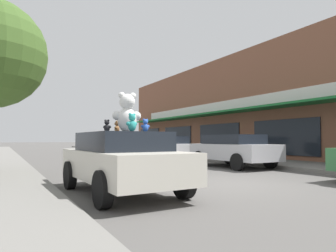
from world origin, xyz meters
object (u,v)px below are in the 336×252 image
object	(u,v)px
teddy_bear_red	(129,127)
parked_car_far_right	(167,147)
teddy_bear_blue	(145,125)
plush_art_car	(122,160)
parked_car_far_center	(233,149)
teddy_bear_brown	(117,127)
teddy_bear_giant	(127,113)
teddy_bear_orange	(124,128)
teddy_bear_black	(107,126)
teddy_bear_teal	(132,123)

from	to	relation	value
teddy_bear_red	parked_car_far_right	xyz separation A→B (m)	(6.49, 9.70, -0.78)
teddy_bear_blue	plush_art_car	bearing A→B (deg)	-71.89
teddy_bear_blue	parked_car_far_center	distance (m)	8.06
plush_art_car	teddy_bear_red	bearing A→B (deg)	49.51
teddy_bear_brown	teddy_bear_giant	bearing A→B (deg)	42.40
teddy_bear_orange	parked_car_far_center	distance (m)	7.58
teddy_bear_black	parked_car_far_center	distance (m)	8.14
teddy_bear_orange	parked_car_far_center	size ratio (longest dim) A/B	0.06
teddy_bear_blue	teddy_bear_teal	bearing A→B (deg)	23.29
teddy_bear_orange	teddy_bear_blue	size ratio (longest dim) A/B	0.82
teddy_bear_orange	parked_car_far_right	world-z (taller)	teddy_bear_orange
teddy_bear_orange	teddy_bear_black	xyz separation A→B (m)	(-0.52, -0.23, 0.03)
teddy_bear_red	parked_car_far_center	world-z (taller)	teddy_bear_red
teddy_bear_orange	parked_car_far_center	bearing A→B (deg)	-162.79
plush_art_car	teddy_bear_red	size ratio (longest dim) A/B	13.08
parked_car_far_center	parked_car_far_right	bearing A→B (deg)	90.00
teddy_bear_giant	teddy_bear_black	distance (m)	0.58
teddy_bear_red	teddy_bear_orange	bearing A→B (deg)	12.53
teddy_bear_red	parked_car_far_center	xyz separation A→B (m)	(6.49, 3.42, -0.78)
plush_art_car	teddy_bear_black	world-z (taller)	teddy_bear_black
teddy_bear_black	parked_car_far_right	distance (m)	12.38
teddy_bear_red	teddy_bear_brown	bearing A→B (deg)	-55.73
teddy_bear_red	teddy_bear_blue	world-z (taller)	teddy_bear_red
plush_art_car	parked_car_far_right	world-z (taller)	parked_car_far_right
parked_car_far_right	teddy_bear_teal	bearing A→B (deg)	-122.18
plush_art_car	teddy_bear_orange	size ratio (longest dim) A/B	17.75
parked_car_far_center	teddy_bear_black	bearing A→B (deg)	-152.25
plush_art_car	teddy_bear_orange	xyz separation A→B (m)	(0.17, 0.29, 0.77)
teddy_bear_giant	parked_car_far_right	xyz separation A→B (m)	(6.69, 10.10, -1.10)
teddy_bear_teal	parked_car_far_right	xyz separation A→B (m)	(6.95, 11.05, -0.81)
teddy_bear_teal	teddy_bear_brown	bearing A→B (deg)	-115.88
teddy_bear_orange	teddy_bear_teal	world-z (taller)	teddy_bear_teal
teddy_bear_teal	teddy_bear_brown	xyz separation A→B (m)	(0.21, 1.50, -0.03)
teddy_bear_teal	parked_car_far_center	bearing A→B (deg)	-163.64
plush_art_car	teddy_bear_blue	distance (m)	1.13
teddy_bear_red	parked_car_far_right	distance (m)	11.69
teddy_bear_red	teddy_bear_teal	xyz separation A→B (m)	(-0.47, -1.36, 0.03)
teddy_bear_black	teddy_bear_brown	xyz separation A→B (m)	(0.43, 0.51, 0.00)
teddy_bear_brown	parked_car_far_center	xyz separation A→B (m)	(6.75, 3.27, -0.77)
teddy_bear_teal	teddy_bear_black	size ratio (longest dim) A/B	1.26
teddy_bear_red	parked_car_far_center	bearing A→B (deg)	-178.04
plush_art_car	teddy_bear_red	distance (m)	0.97
teddy_bear_red	teddy_bear_black	size ratio (longest dim) A/B	1.07
teddy_bear_blue	parked_car_far_right	world-z (taller)	teddy_bear_blue
teddy_bear_giant	teddy_bear_brown	xyz separation A→B (m)	(-0.06, 0.55, -0.32)
teddy_bear_black	parked_car_far_right	size ratio (longest dim) A/B	0.06
plush_art_car	teddy_bear_brown	distance (m)	0.99
teddy_bear_orange	parked_car_far_right	bearing A→B (deg)	-134.96
teddy_bear_orange	teddy_bear_teal	distance (m)	1.26
teddy_bear_orange	teddy_bear_red	xyz separation A→B (m)	(0.16, 0.13, 0.04)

